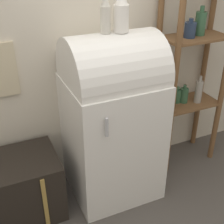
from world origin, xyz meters
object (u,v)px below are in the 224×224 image
object	(u,v)px
refrigerator	(112,117)
suitcase_trunk	(11,189)
vase_left	(105,14)
vase_center	(121,12)

from	to	relation	value
refrigerator	suitcase_trunk	size ratio (longest dim) A/B	1.86
vase_left	vase_center	world-z (taller)	vase_center
refrigerator	vase_center	bearing A→B (deg)	-5.90
suitcase_trunk	vase_left	world-z (taller)	vase_left
vase_center	refrigerator	bearing A→B (deg)	174.10
vase_left	refrigerator	bearing A→B (deg)	-10.29
vase_left	vase_center	xyz separation A→B (m)	(0.11, -0.02, 0.00)
vase_left	vase_center	size ratio (longest dim) A/B	0.97
suitcase_trunk	refrigerator	bearing A→B (deg)	-1.90
refrigerator	vase_left	bearing A→B (deg)	169.71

